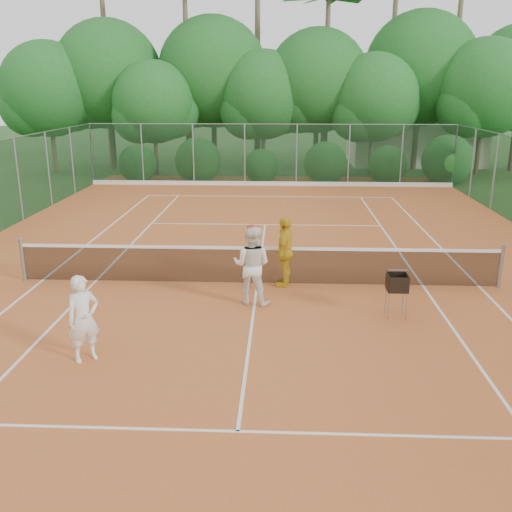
% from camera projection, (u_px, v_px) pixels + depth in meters
% --- Properties ---
extents(ground, '(120.00, 120.00, 0.00)m').
position_uv_depth(ground, '(257.00, 284.00, 14.28)').
color(ground, '#1F4719').
rests_on(ground, ground).
extents(clay_court, '(18.00, 36.00, 0.02)m').
position_uv_depth(clay_court, '(257.00, 284.00, 14.28)').
color(clay_court, '#BE622C').
rests_on(clay_court, ground).
extents(club_building, '(8.00, 5.00, 3.00)m').
position_uv_depth(club_building, '(414.00, 140.00, 36.44)').
color(club_building, beige).
rests_on(club_building, ground).
extents(tennis_net, '(11.97, 0.10, 1.10)m').
position_uv_depth(tennis_net, '(257.00, 264.00, 14.13)').
color(tennis_net, gray).
rests_on(tennis_net, clay_court).
extents(player_white, '(0.69, 0.65, 1.59)m').
position_uv_depth(player_white, '(83.00, 319.00, 10.09)').
color(player_white, white).
rests_on(player_white, clay_court).
extents(player_center_grp, '(1.01, 0.86, 1.84)m').
position_uv_depth(player_center_grp, '(252.00, 265.00, 12.75)').
color(player_center_grp, white).
rests_on(player_center_grp, clay_court).
extents(player_yellow, '(0.66, 1.09, 1.74)m').
position_uv_depth(player_yellow, '(285.00, 252.00, 13.92)').
color(player_yellow, gold).
rests_on(player_yellow, clay_court).
extents(ball_hopper, '(0.41, 0.41, 0.95)m').
position_uv_depth(ball_hopper, '(397.00, 283.00, 12.02)').
color(ball_hopper, gray).
rests_on(ball_hopper, clay_court).
extents(stray_ball_a, '(0.07, 0.07, 0.07)m').
position_uv_depth(stray_ball_a, '(290.00, 209.00, 22.94)').
color(stray_ball_a, '#B8D230').
rests_on(stray_ball_a, clay_court).
extents(stray_ball_b, '(0.07, 0.07, 0.07)m').
position_uv_depth(stray_ball_b, '(338.00, 190.00, 27.01)').
color(stray_ball_b, gold).
rests_on(stray_ball_b, clay_court).
extents(stray_ball_c, '(0.07, 0.07, 0.07)m').
position_uv_depth(stray_ball_c, '(284.00, 202.00, 24.17)').
color(stray_ball_c, gold).
rests_on(stray_ball_c, clay_court).
extents(court_markings, '(11.03, 23.83, 0.01)m').
position_uv_depth(court_markings, '(257.00, 284.00, 14.27)').
color(court_markings, white).
rests_on(court_markings, clay_court).
extents(fence_back, '(18.07, 0.07, 3.00)m').
position_uv_depth(fence_back, '(271.00, 155.00, 28.21)').
color(fence_back, '#19381E').
rests_on(fence_back, clay_court).
extents(tropical_treeline, '(32.10, 8.49, 15.03)m').
position_uv_depth(tropical_treeline, '(298.00, 80.00, 32.13)').
color(tropical_treeline, brown).
rests_on(tropical_treeline, ground).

